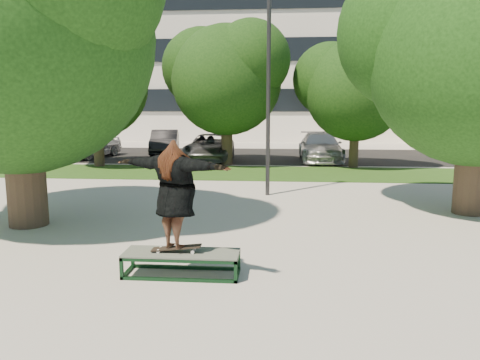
# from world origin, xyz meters

# --- Properties ---
(ground) EXTENTS (120.00, 120.00, 0.00)m
(ground) POSITION_xyz_m (0.00, 0.00, 0.00)
(ground) COLOR #B0AAA2
(ground) RESTS_ON ground
(grass_strip) EXTENTS (30.00, 4.00, 0.02)m
(grass_strip) POSITION_xyz_m (1.00, 9.50, 0.01)
(grass_strip) COLOR #204112
(grass_strip) RESTS_ON ground
(asphalt_strip) EXTENTS (40.00, 8.00, 0.01)m
(asphalt_strip) POSITION_xyz_m (0.00, 16.00, 0.01)
(asphalt_strip) COLOR black
(asphalt_strip) RESTS_ON ground
(tree_left) EXTENTS (6.96, 5.95, 7.12)m
(tree_left) POSITION_xyz_m (-4.29, 1.09, 4.42)
(tree_left) COLOR #38281E
(tree_left) RESTS_ON ground
(tree_right) EXTENTS (6.24, 5.33, 6.51)m
(tree_right) POSITION_xyz_m (5.92, 3.08, 4.09)
(tree_right) COLOR #38281E
(tree_right) RESTS_ON ground
(bg_tree_left) EXTENTS (5.28, 4.51, 5.77)m
(bg_tree_left) POSITION_xyz_m (-6.57, 11.07, 3.73)
(bg_tree_left) COLOR #38281E
(bg_tree_left) RESTS_ON ground
(bg_tree_mid) EXTENTS (5.76, 4.92, 6.24)m
(bg_tree_mid) POSITION_xyz_m (-1.08, 12.08, 4.02)
(bg_tree_mid) COLOR #38281E
(bg_tree_mid) RESTS_ON ground
(bg_tree_right) EXTENTS (5.04, 4.31, 5.43)m
(bg_tree_right) POSITION_xyz_m (4.43, 11.57, 3.49)
(bg_tree_right) COLOR #38281E
(bg_tree_right) RESTS_ON ground
(lamppost) EXTENTS (0.25, 0.15, 6.11)m
(lamppost) POSITION_xyz_m (1.00, 5.00, 3.15)
(lamppost) COLOR #2D2D30
(lamppost) RESTS_ON ground
(office_building) EXTENTS (30.00, 14.12, 16.00)m
(office_building) POSITION_xyz_m (-2.00, 31.98, 8.00)
(office_building) COLOR beige
(office_building) RESTS_ON ground
(grind_box) EXTENTS (1.80, 0.60, 0.38)m
(grind_box) POSITION_xyz_m (-0.17, -1.78, 0.19)
(grind_box) COLOR black
(grind_box) RESTS_ON ground
(skater_rig) EXTENTS (2.11, 1.33, 1.75)m
(skater_rig) POSITION_xyz_m (-0.25, -1.78, 1.29)
(skater_rig) COLOR white
(skater_rig) RESTS_ON grind_box
(car_silver_a) EXTENTS (2.32, 4.11, 1.32)m
(car_silver_a) POSITION_xyz_m (-8.23, 14.30, 0.66)
(car_silver_a) COLOR silver
(car_silver_a) RESTS_ON asphalt_strip
(car_dark) EXTENTS (2.09, 4.20, 1.32)m
(car_dark) POSITION_xyz_m (-4.85, 16.16, 0.66)
(car_dark) COLOR black
(car_dark) RESTS_ON asphalt_strip
(car_grey) EXTENTS (2.26, 4.66, 1.28)m
(car_grey) POSITION_xyz_m (-2.00, 13.50, 0.64)
(car_grey) COLOR #58595D
(car_grey) RESTS_ON asphalt_strip
(car_silver_b) EXTENTS (1.96, 4.68, 1.35)m
(car_silver_b) POSITION_xyz_m (3.28, 13.81, 0.67)
(car_silver_b) COLOR silver
(car_silver_b) RESTS_ON asphalt_strip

